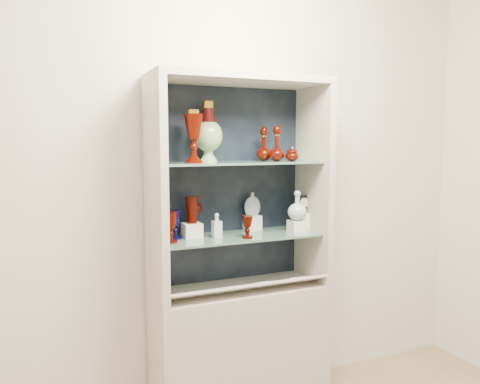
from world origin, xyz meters
name	(u,v)px	position (x,y,z in m)	size (l,w,h in m)	color
wall_back	(225,172)	(0.00, 1.75, 1.40)	(3.50, 0.02, 2.80)	white
cabinet_base	(240,350)	(0.00, 1.53, 0.38)	(1.00, 0.40, 0.75)	#BEB5A2
cabinet_back_panel	(227,185)	(0.00, 1.72, 1.32)	(0.98, 0.02, 1.15)	black
cabinet_side_left	(155,191)	(-0.48, 1.53, 1.32)	(0.04, 0.40, 1.15)	#BEB5A2
cabinet_side_right	(313,184)	(0.48, 1.53, 1.32)	(0.04, 0.40, 1.15)	#BEB5A2
cabinet_top_cap	(240,79)	(0.00, 1.53, 1.92)	(1.00, 0.40, 0.04)	#BEB5A2
shelf_lower	(239,236)	(0.00, 1.55, 1.04)	(0.92, 0.34, 0.01)	slate
shelf_upper	(239,163)	(0.00, 1.55, 1.46)	(0.92, 0.34, 0.01)	slate
label_ledge	(248,287)	(0.00, 1.42, 0.78)	(0.92, 0.18, 0.01)	#BEB5A2
label_card_0	(295,279)	(0.30, 1.42, 0.80)	(0.10, 0.07, 0.00)	white
label_card_1	(259,283)	(0.07, 1.42, 0.80)	(0.10, 0.07, 0.00)	white
pedestal_lamp_left	(160,141)	(-0.44, 1.59, 1.59)	(0.09, 0.09, 0.23)	#410800
pedestal_lamp_right	(194,136)	(-0.27, 1.53, 1.61)	(0.11, 0.11, 0.28)	#410800
enamel_urn	(208,132)	(-0.16, 1.62, 1.64)	(0.16, 0.16, 0.33)	#0B4927
ruby_decanter_a	(277,141)	(0.22, 1.50, 1.58)	(0.09, 0.09, 0.23)	#3C0700
ruby_decanter_b	(264,143)	(0.18, 1.59, 1.57)	(0.09, 0.09, 0.21)	#3C0700
lidded_bowl	(292,154)	(0.29, 1.46, 1.51)	(0.08, 0.08, 0.09)	#3C0700
cobalt_goblet	(175,225)	(-0.36, 1.59, 1.13)	(0.07, 0.07, 0.16)	#0B083A
ruby_goblet_tall	(171,227)	(-0.41, 1.51, 1.13)	(0.07, 0.07, 0.16)	#410800
ruby_goblet_small	(247,227)	(0.01, 1.46, 1.11)	(0.06, 0.06, 0.12)	#3C0700
riser_ruby_pitcher	(192,230)	(-0.26, 1.60, 1.09)	(0.10, 0.10, 0.08)	silver
ruby_pitcher	(192,210)	(-0.26, 1.60, 1.21)	(0.11, 0.07, 0.15)	#410800
clear_square_bottle	(217,225)	(-0.14, 1.53, 1.12)	(0.05, 0.05, 0.14)	#AEBEC8
riser_flat_flask	(252,223)	(0.14, 1.66, 1.09)	(0.09, 0.09, 0.09)	silver
flat_flask	(252,204)	(0.14, 1.66, 1.21)	(0.10, 0.04, 0.14)	#A2B0B5
riser_clear_round_decanter	(297,226)	(0.35, 1.50, 1.08)	(0.09, 0.09, 0.07)	silver
clear_round_decanter	(297,206)	(0.35, 1.50, 1.20)	(0.11, 0.11, 0.17)	#AEBEC8
riser_cameo_medallion	(304,221)	(0.44, 1.57, 1.10)	(0.08, 0.08, 0.10)	silver
cameo_medallion	(304,203)	(0.44, 1.57, 1.21)	(0.10, 0.04, 0.11)	black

